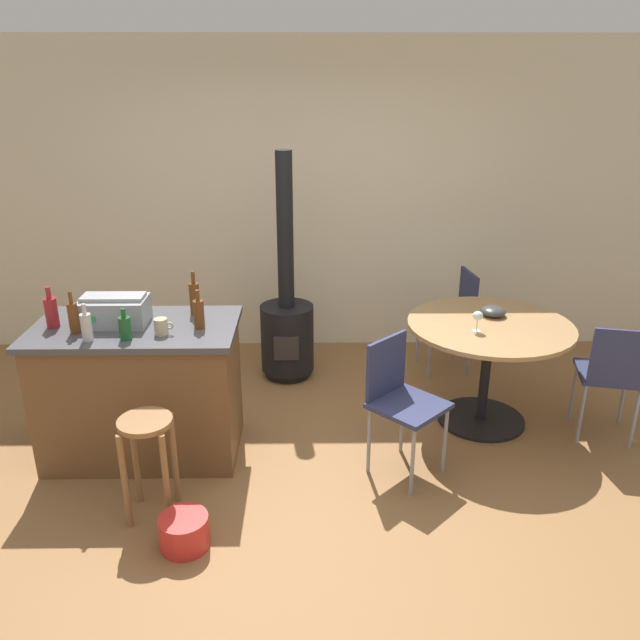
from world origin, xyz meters
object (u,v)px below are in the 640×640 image
bottle_1 (125,328)px  plastic_bucket (184,532)px  kitchen_island (142,390)px  folding_chair_near (612,372)px  folding_chair_far (453,313)px  toolbox (115,310)px  wine_glass (478,317)px  cup_1 (161,327)px  bottle_3 (199,313)px  bottle_4 (195,298)px  bottle_0 (73,317)px  serving_bowl (493,311)px  bottle_5 (51,312)px  wood_stove (287,325)px  cup_0 (83,308)px  bottle_2 (86,326)px  dining_table (488,347)px  wooden_stool (148,448)px  folding_chair_left (400,395)px

bottle_1 → plastic_bucket: 1.22m
kitchen_island → folding_chair_near: (3.14, 0.11, 0.05)m
kitchen_island → folding_chair_far: size_ratio=1.49×
toolbox → wine_glass: 2.36m
cup_1 → bottle_3: bearing=26.4°
bottle_3 → bottle_4: size_ratio=0.86×
kitchen_island → folding_chair_near: kitchen_island is taller
cup_1 → bottle_1: bearing=-159.4°
cup_1 → kitchen_island: bearing=144.6°
folding_chair_near → bottle_0: (-3.47, -0.23, 0.50)m
bottle_1 → serving_bowl: size_ratio=1.08×
toolbox → bottle_5: bottle_5 is taller
wood_stove → serving_bowl: 1.67m
cup_0 → wine_glass: size_ratio=0.75×
bottle_2 → wine_glass: bottle_2 is taller
bottle_5 → cup_1: (0.70, -0.13, -0.05)m
dining_table → cup_0: cup_0 is taller
wooden_stool → cup_1: (0.01, 0.52, 0.52)m
wooden_stool → dining_table: size_ratio=0.54×
dining_table → folding_chair_left: size_ratio=1.31×
folding_chair_far → bottle_4: bearing=-151.9°
bottle_0 → bottle_1: (0.34, -0.10, -0.03)m
bottle_0 → wine_glass: 2.58m
kitchen_island → cup_1: (0.21, -0.15, 0.50)m
cup_1 → folding_chair_far: bearing=33.8°
plastic_bucket → dining_table: bearing=34.0°
bottle_0 → folding_chair_near: bearing=3.8°
folding_chair_left → bottle_5: bearing=174.4°
serving_bowl → plastic_bucket: size_ratio=0.67×
wine_glass → kitchen_island: bearing=-174.3°
wooden_stool → wine_glass: wine_glass is taller
folding_chair_left → wood_stove: bearing=118.8°
bottle_2 → serving_bowl: (2.63, 0.75, -0.20)m
folding_chair_left → bottle_5: bottle_5 is taller
folding_chair_near → folding_chair_left: 1.52m
wood_stove → bottle_1: (-0.90, -1.37, 0.53)m
cup_1 → wine_glass: bearing=10.4°
folding_chair_left → bottle_4: size_ratio=3.04×
folding_chair_near → bottle_1: bottle_1 is taller
bottle_2 → plastic_bucket: (0.64, -0.71, -0.91)m
folding_chair_near → wine_glass: wine_glass is taller
wine_glass → plastic_bucket: size_ratio=0.54×
bottle_0 → cup_1: 0.54m
kitchen_island → serving_bowl: bearing=12.0°
wood_stove → bottle_0: wood_stove is taller
folding_chair_near → bottle_4: bearing=178.0°
folding_chair_left → bottle_2: bearing=-179.8°
dining_table → cup_1: cup_1 is taller
wood_stove → toolbox: (-1.03, -1.11, 0.55)m
bottle_4 → wooden_stool: bearing=-99.9°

